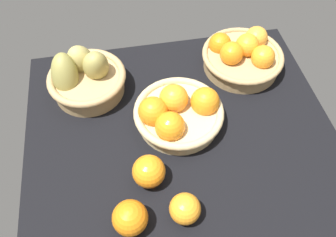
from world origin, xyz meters
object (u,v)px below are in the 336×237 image
at_px(basket_far_right, 242,55).
at_px(loose_orange_side_gap, 149,171).
at_px(loose_orange_back_gap, 130,218).
at_px(basket_center, 178,113).
at_px(basket_far_left_pears, 85,77).
at_px(loose_orange_front_gap, 185,209).

relative_size(basket_far_right, loose_orange_side_gap, 3.07).
bearing_deg(loose_orange_back_gap, basket_far_right, 48.09).
bearing_deg(basket_far_right, loose_orange_back_gap, -131.91).
height_order(basket_center, loose_orange_back_gap, basket_center).
distance_m(basket_center, loose_orange_side_gap, 0.19).
xyz_separation_m(basket_far_left_pears, basket_far_right, (0.48, 0.01, -0.01)).
relative_size(basket_center, loose_orange_side_gap, 3.02).
height_order(basket_center, basket_far_right, basket_far_right).
bearing_deg(basket_far_left_pears, loose_orange_back_gap, -79.76).
relative_size(loose_orange_back_gap, loose_orange_side_gap, 0.99).
relative_size(basket_center, basket_far_right, 0.98).
height_order(basket_far_right, loose_orange_back_gap, basket_far_right).
bearing_deg(loose_orange_front_gap, basket_far_right, 58.20).
distance_m(basket_far_left_pears, loose_orange_back_gap, 0.44).
relative_size(basket_far_left_pears, loose_orange_side_gap, 2.84).
bearing_deg(basket_far_left_pears, basket_center, -35.10).
height_order(basket_center, basket_far_left_pears, basket_far_left_pears).
relative_size(basket_far_left_pears, basket_far_right, 0.93).
bearing_deg(loose_orange_front_gap, loose_orange_side_gap, 122.29).
xyz_separation_m(basket_center, loose_orange_front_gap, (-0.04, -0.27, -0.01)).
bearing_deg(loose_orange_side_gap, loose_orange_front_gap, -57.71).
distance_m(basket_far_left_pears, loose_orange_side_gap, 0.36).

